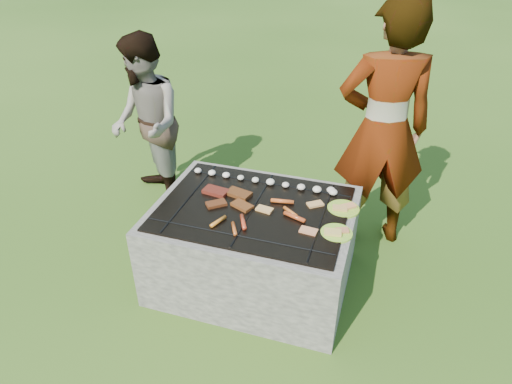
# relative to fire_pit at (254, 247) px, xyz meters

# --- Properties ---
(lawn) EXTENTS (60.00, 60.00, 0.00)m
(lawn) POSITION_rel_fire_pit_xyz_m (0.00, 0.00, -0.28)
(lawn) COLOR #274912
(lawn) RESTS_ON ground
(fire_pit) EXTENTS (1.30, 1.00, 0.62)m
(fire_pit) POSITION_rel_fire_pit_xyz_m (0.00, 0.00, 0.00)
(fire_pit) COLOR gray
(fire_pit) RESTS_ON ground
(mushrooms) EXTENTS (1.06, 0.08, 0.04)m
(mushrooms) POSITION_rel_fire_pit_xyz_m (0.06, 0.31, 0.35)
(mushrooms) COLOR beige
(mushrooms) RESTS_ON fire_pit
(pork_slabs) EXTENTS (0.40, 0.30, 0.03)m
(pork_slabs) POSITION_rel_fire_pit_xyz_m (-0.20, 0.06, 0.34)
(pork_slabs) COLOR maroon
(pork_slabs) RESTS_ON fire_pit
(sausages) EXTENTS (0.55, 0.47, 0.03)m
(sausages) POSITION_rel_fire_pit_xyz_m (0.10, -0.09, 0.34)
(sausages) COLOR #CE6821
(sausages) RESTS_ON fire_pit
(bread_on_grate) EXTENTS (0.43, 0.39, 0.01)m
(bread_on_grate) POSITION_rel_fire_pit_xyz_m (0.28, -0.01, 0.34)
(bread_on_grate) COLOR tan
(bread_on_grate) RESTS_ON fire_pit
(plate_far) EXTENTS (0.28, 0.28, 0.03)m
(plate_far) POSITION_rel_fire_pit_xyz_m (0.56, 0.17, 0.33)
(plate_far) COLOR #C4DB34
(plate_far) RESTS_ON fire_pit
(plate_near) EXTENTS (0.24, 0.24, 0.03)m
(plate_near) POSITION_rel_fire_pit_xyz_m (0.56, -0.11, 0.33)
(plate_near) COLOR gold
(plate_near) RESTS_ON fire_pit
(cook) EXTENTS (0.77, 0.62, 1.86)m
(cook) POSITION_rel_fire_pit_xyz_m (0.72, 0.77, 0.65)
(cook) COLOR gray
(cook) RESTS_ON ground
(bystander) EXTENTS (0.89, 0.91, 1.48)m
(bystander) POSITION_rel_fire_pit_xyz_m (-1.18, 0.74, 0.46)
(bystander) COLOR gray
(bystander) RESTS_ON ground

